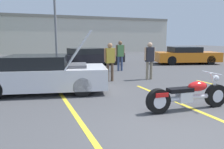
% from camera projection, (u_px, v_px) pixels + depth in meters
% --- Properties ---
extents(ground_plane, '(80.00, 80.00, 0.00)m').
position_uv_depth(ground_plane, '(185.00, 138.00, 4.04)').
color(ground_plane, '#474749').
extents(parking_stripe_foreground, '(0.12, 5.56, 0.01)m').
position_uv_depth(parking_stripe_foreground, '(81.00, 122.00, 4.77)').
color(parking_stripe_foreground, yellow).
rests_on(parking_stripe_foreground, ground).
extents(parking_stripe_middle, '(0.12, 5.56, 0.01)m').
position_uv_depth(parking_stripe_middle, '(188.00, 107.00, 5.86)').
color(parking_stripe_middle, yellow).
rests_on(parking_stripe_middle, ground).
extents(far_building, '(32.00, 4.20, 4.40)m').
position_uv_depth(far_building, '(46.00, 34.00, 26.25)').
color(far_building, beige).
rests_on(far_building, ground).
extents(light_pole, '(1.21, 0.28, 7.69)m').
position_uv_depth(light_pole, '(56.00, 6.00, 16.39)').
color(light_pole, slate).
rests_on(light_pole, ground).
extents(motorcycle, '(2.35, 0.70, 0.94)m').
position_uv_depth(motorcycle, '(188.00, 95.00, 5.56)').
color(motorcycle, black).
rests_on(motorcycle, ground).
extents(show_car_hood_open, '(4.57, 2.79, 2.08)m').
position_uv_depth(show_car_hood_open, '(43.00, 74.00, 7.42)').
color(show_car_hood_open, silver).
rests_on(show_car_hood_open, ground).
extents(parked_car_mid_row, '(4.92, 2.59, 1.16)m').
position_uv_depth(parked_car_mid_row, '(88.00, 57.00, 14.66)').
color(parked_car_mid_row, black).
rests_on(parked_car_mid_row, ground).
extents(parked_car_right_row, '(4.80, 2.98, 1.21)m').
position_uv_depth(parked_car_right_row, '(186.00, 56.00, 15.61)').
color(parked_car_right_row, orange).
rests_on(parked_car_right_row, ground).
extents(spectator_near_motorcycle, '(0.52, 0.22, 1.66)m').
position_uv_depth(spectator_near_motorcycle, '(120.00, 53.00, 12.13)').
color(spectator_near_motorcycle, '#38476B').
rests_on(spectator_near_motorcycle, ground).
extents(spectator_by_show_car, '(0.52, 0.21, 1.62)m').
position_uv_depth(spectator_by_show_car, '(110.00, 59.00, 9.18)').
color(spectator_by_show_car, brown).
rests_on(spectator_by_show_car, ground).
extents(spectator_midground, '(0.52, 0.22, 1.64)m').
position_uv_depth(spectator_midground, '(150.00, 58.00, 9.59)').
color(spectator_midground, gray).
rests_on(spectator_midground, ground).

